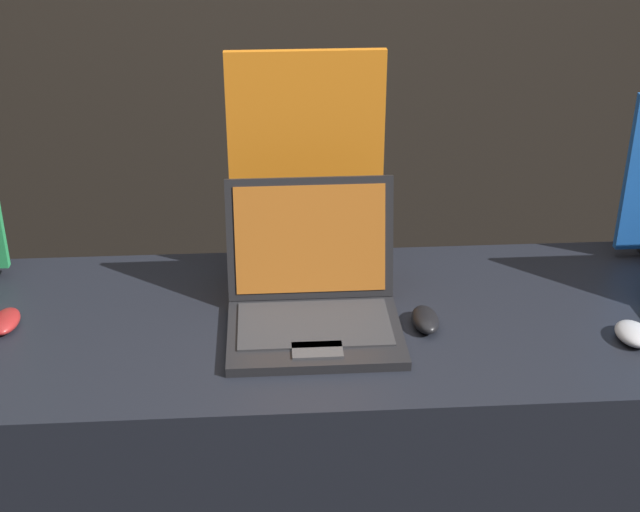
{
  "coord_description": "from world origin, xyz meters",
  "views": [
    {
      "loc": [
        -0.11,
        -1.31,
        1.86
      ],
      "look_at": [
        0.0,
        0.33,
        1.03
      ],
      "focal_mm": 50.0,
      "sensor_mm": 36.0,
      "label": 1
    }
  ],
  "objects": [
    {
      "name": "display_counter",
      "position": [
        0.0,
        0.33,
        0.44
      ],
      "size": [
        2.25,
        0.66,
        0.88
      ],
      "color": "black",
      "rests_on": "ground_plane"
    },
    {
      "name": "mouse_middle",
      "position": [
        0.22,
        0.28,
        0.9
      ],
      "size": [
        0.06,
        0.1,
        0.03
      ],
      "color": "black",
      "rests_on": "display_counter"
    },
    {
      "name": "mouse_front",
      "position": [
        -0.66,
        0.34,
        0.9
      ],
      "size": [
        0.06,
        0.1,
        0.03
      ],
      "color": "maroon",
      "rests_on": "display_counter"
    },
    {
      "name": "laptop_middle",
      "position": [
        -0.01,
        0.32,
        0.95
      ],
      "size": [
        0.36,
        0.33,
        0.28
      ],
      "color": "black",
      "rests_on": "display_counter"
    },
    {
      "name": "mouse_back",
      "position": [
        0.63,
        0.2,
        0.9
      ],
      "size": [
        0.07,
        0.1,
        0.03
      ],
      "color": "#B2B2B7",
      "rests_on": "display_counter"
    },
    {
      "name": "promo_stand_middle",
      "position": [
        -0.01,
        0.56,
        1.13
      ],
      "size": [
        0.35,
        0.07,
        0.52
      ],
      "color": "black",
      "rests_on": "display_counter"
    }
  ]
}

